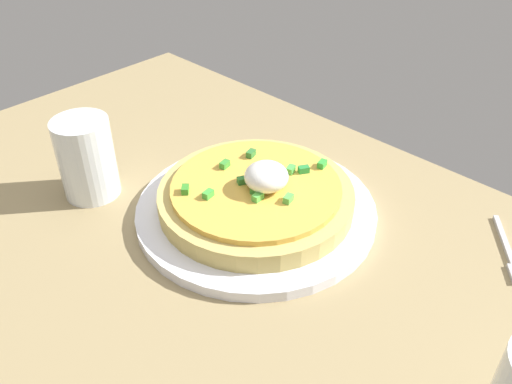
{
  "coord_description": "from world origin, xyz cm",
  "views": [
    {
      "loc": [
        -29.22,
        30.25,
        42.97
      ],
      "look_at": [
        6.33,
        -6.72,
        5.44
      ],
      "focal_mm": 37.6,
      "sensor_mm": 36.0,
      "label": 1
    }
  ],
  "objects_px": {
    "cup_far": "(87,162)",
    "fork": "(509,254)",
    "plate": "(256,210)",
    "pizza": "(257,195)"
  },
  "relations": [
    {
      "from": "cup_far",
      "to": "fork",
      "type": "distance_m",
      "value": 0.51
    },
    {
      "from": "plate",
      "to": "cup_far",
      "type": "height_order",
      "value": "cup_far"
    },
    {
      "from": "cup_far",
      "to": "fork",
      "type": "relative_size",
      "value": 1.07
    },
    {
      "from": "pizza",
      "to": "fork",
      "type": "bearing_deg",
      "value": -151.05
    },
    {
      "from": "pizza",
      "to": "fork",
      "type": "distance_m",
      "value": 0.29
    },
    {
      "from": "pizza",
      "to": "cup_far",
      "type": "distance_m",
      "value": 0.22
    },
    {
      "from": "pizza",
      "to": "fork",
      "type": "xyz_separation_m",
      "value": [
        -0.25,
        -0.14,
        -0.03
      ]
    },
    {
      "from": "fork",
      "to": "pizza",
      "type": "bearing_deg",
      "value": -97.33
    },
    {
      "from": "pizza",
      "to": "fork",
      "type": "relative_size",
      "value": 2.41
    },
    {
      "from": "pizza",
      "to": "cup_far",
      "type": "bearing_deg",
      "value": 31.51
    }
  ]
}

